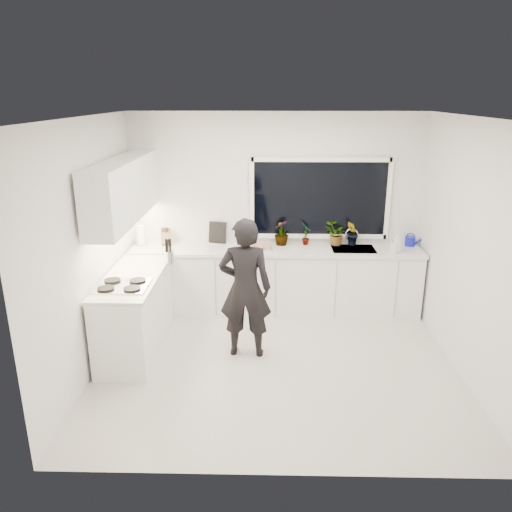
{
  "coord_description": "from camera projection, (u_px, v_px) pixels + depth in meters",
  "views": [
    {
      "loc": [
        -0.12,
        -5.01,
        2.92
      ],
      "look_at": [
        -0.24,
        0.4,
        1.15
      ],
      "focal_mm": 35.0,
      "sensor_mm": 36.0,
      "label": 1
    }
  ],
  "objects": [
    {
      "name": "knife_block",
      "position": [
        166.0,
        237.0,
        6.89
      ],
      "size": [
        0.14,
        0.12,
        0.22
      ],
      "primitive_type": "cube",
      "rotation": [
        0.0,
        0.0,
        0.15
      ],
      "color": "#9E7C49",
      "rests_on": "countertop_back"
    },
    {
      "name": "stovetop",
      "position": [
        122.0,
        285.0,
        5.41
      ],
      "size": [
        0.56,
        0.48,
        0.03
      ],
      "primitive_type": "cube",
      "color": "black",
      "rests_on": "countertop_left"
    },
    {
      "name": "wall_back",
      "position": [
        276.0,
        212.0,
        6.92
      ],
      "size": [
        4.0,
        0.02,
        2.7
      ],
      "primitive_type": "cube",
      "color": "white",
      "rests_on": "ground"
    },
    {
      "name": "paper_towel_roll",
      "position": [
        141.0,
        236.0,
        6.86
      ],
      "size": [
        0.14,
        0.14,
        0.26
      ],
      "primitive_type": "cylinder",
      "rotation": [
        0.0,
        0.0,
        0.35
      ],
      "color": "white",
      "rests_on": "countertop_back"
    },
    {
      "name": "watering_can",
      "position": [
        410.0,
        241.0,
        6.85
      ],
      "size": [
        0.15,
        0.15,
        0.13
      ],
      "primitive_type": "cylinder",
      "rotation": [
        0.0,
        0.0,
        -0.1
      ],
      "color": "#1318B2",
      "rests_on": "countertop_back"
    },
    {
      "name": "wall_left",
      "position": [
        89.0,
        249.0,
        5.29
      ],
      "size": [
        0.02,
        3.5,
        2.7
      ],
      "primitive_type": "cube",
      "color": "white",
      "rests_on": "ground"
    },
    {
      "name": "person",
      "position": [
        245.0,
        288.0,
        5.64
      ],
      "size": [
        0.61,
        0.41,
        1.64
      ],
      "primitive_type": "imported",
      "rotation": [
        0.0,
        0.0,
        3.11
      ],
      "color": "black",
      "rests_on": "floor"
    },
    {
      "name": "ceiling",
      "position": [
        280.0,
        116.0,
        4.83
      ],
      "size": [
        4.0,
        3.5,
        0.02
      ],
      "primitive_type": "cube",
      "color": "white",
      "rests_on": "wall_back"
    },
    {
      "name": "pizza_tray",
      "position": [
        254.0,
        248.0,
        6.73
      ],
      "size": [
        0.5,
        0.39,
        0.03
      ],
      "primitive_type": "cube",
      "rotation": [
        0.0,
        0.0,
        0.14
      ],
      "color": "#B2B1B6",
      "rests_on": "countertop_back"
    },
    {
      "name": "floor",
      "position": [
        276.0,
        364.0,
        5.67
      ],
      "size": [
        4.0,
        3.5,
        0.02
      ],
      "primitive_type": "cube",
      "color": "beige",
      "rests_on": "ground"
    },
    {
      "name": "sink",
      "position": [
        353.0,
        252.0,
        6.75
      ],
      "size": [
        0.58,
        0.42,
        0.14
      ],
      "primitive_type": "cube",
      "color": "silver",
      "rests_on": "countertop_back"
    },
    {
      "name": "window",
      "position": [
        320.0,
        199.0,
        6.81
      ],
      "size": [
        1.8,
        0.02,
        1.0
      ],
      "primitive_type": "cube",
      "color": "black",
      "rests_on": "wall_back"
    },
    {
      "name": "pizza",
      "position": [
        254.0,
        246.0,
        6.73
      ],
      "size": [
        0.45,
        0.35,
        0.01
      ],
      "primitive_type": "cube",
      "rotation": [
        0.0,
        0.0,
        0.14
      ],
      "color": "red",
      "rests_on": "pizza_tray"
    },
    {
      "name": "utensil_crock",
      "position": [
        169.0,
        257.0,
        6.15
      ],
      "size": [
        0.15,
        0.15,
        0.16
      ],
      "primitive_type": "cylinder",
      "rotation": [
        0.0,
        0.0,
        -0.2
      ],
      "color": "#B6B6BB",
      "rests_on": "countertop_left"
    },
    {
      "name": "picture_frame_small",
      "position": [
        218.0,
        232.0,
        6.96
      ],
      "size": [
        0.25,
        0.08,
        0.3
      ],
      "primitive_type": "cube",
      "rotation": [
        0.0,
        0.0,
        -0.24
      ],
      "color": "black",
      "rests_on": "countertop_back"
    },
    {
      "name": "base_cabinets_left",
      "position": [
        135.0,
        313.0,
        5.9
      ],
      "size": [
        0.58,
        1.6,
        0.88
      ],
      "primitive_type": "cube",
      "color": "white",
      "rests_on": "floor"
    },
    {
      "name": "herb_plants",
      "position": [
        322.0,
        234.0,
        6.85
      ],
      "size": [
        1.19,
        0.27,
        0.34
      ],
      "color": "#26662D",
      "rests_on": "countertop_back"
    },
    {
      "name": "upper_cabinets",
      "position": [
        124.0,
        190.0,
        5.8
      ],
      "size": [
        0.34,
        2.1,
        0.7
      ],
      "primitive_type": "cube",
      "color": "white",
      "rests_on": "wall_left"
    },
    {
      "name": "countertop_left",
      "position": [
        132.0,
        277.0,
        5.76
      ],
      "size": [
        0.62,
        1.6,
        0.04
      ],
      "primitive_type": "cube",
      "color": "silver",
      "rests_on": "base_cabinets_left"
    },
    {
      "name": "faucet",
      "position": [
        351.0,
        237.0,
        6.89
      ],
      "size": [
        0.03,
        0.03,
        0.22
      ],
      "primitive_type": "cylinder",
      "color": "silver",
      "rests_on": "countertop_back"
    },
    {
      "name": "countertop_back",
      "position": [
        276.0,
        250.0,
        6.76
      ],
      "size": [
        3.94,
        0.62,
        0.04
      ],
      "primitive_type": "cube",
      "color": "silver",
      "rests_on": "base_cabinets_back"
    },
    {
      "name": "picture_frame_large",
      "position": [
        218.0,
        233.0,
        6.96
      ],
      "size": [
        0.22,
        0.07,
        0.28
      ],
      "primitive_type": "cube",
      "rotation": [
        0.0,
        0.0,
        -0.25
      ],
      "color": "black",
      "rests_on": "countertop_back"
    },
    {
      "name": "soap_bottles",
      "position": [
        397.0,
        243.0,
        6.54
      ],
      "size": [
        0.16,
        0.13,
        0.3
      ],
      "color": "#D8BF66",
      "rests_on": "countertop_back"
    },
    {
      "name": "base_cabinets_back",
      "position": [
        275.0,
        281.0,
        6.91
      ],
      "size": [
        3.92,
        0.58,
        0.88
      ],
      "primitive_type": "cube",
      "color": "white",
      "rests_on": "floor"
    },
    {
      "name": "wall_right",
      "position": [
        470.0,
        251.0,
        5.2
      ],
      "size": [
        0.02,
        3.5,
        2.7
      ],
      "primitive_type": "cube",
      "color": "white",
      "rests_on": "ground"
    }
  ]
}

